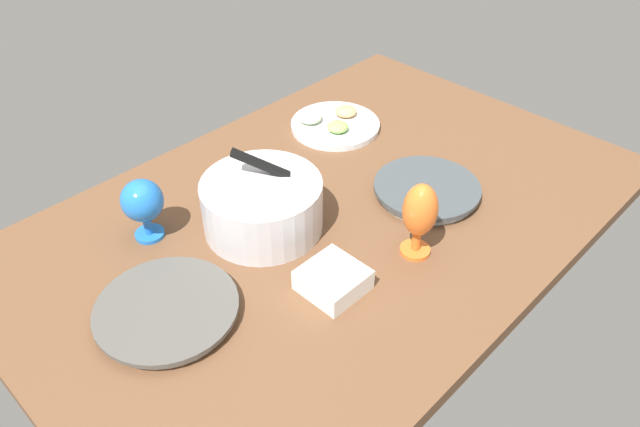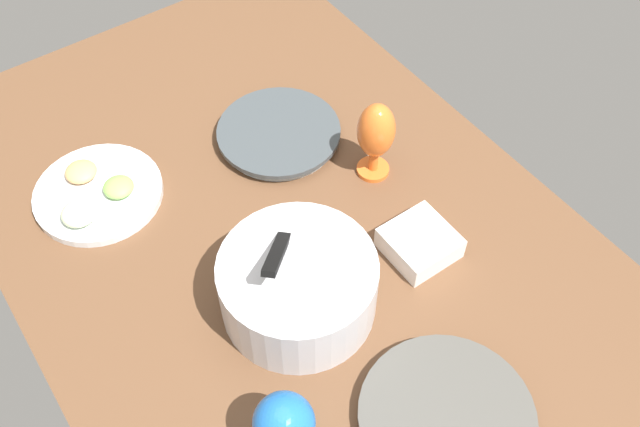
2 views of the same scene
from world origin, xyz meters
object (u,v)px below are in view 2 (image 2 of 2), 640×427
Objects in this scene: square_bowl_white at (420,242)px; hurricane_glass_blue at (284,425)px; dinner_plate_right at (279,134)px; mixing_bowl at (298,284)px; dinner_plate_left at (447,418)px; hurricane_glass_orange at (376,133)px; fruit_platter at (97,193)px.

hurricane_glass_blue is at bearing 112.46° from square_bowl_white.
square_bowl_white is at bearing -172.06° from dinner_plate_right.
mixing_bowl is 27.44cm from hurricane_glass_blue.
dinner_plate_left is 1.56× the size of hurricane_glass_orange.
mixing_bowl is 1.51× the size of hurricane_glass_orange.
fruit_platter is at bearing 2.45° from hurricane_glass_blue.
hurricane_glass_blue is (-59.42, 37.54, 8.44)cm from dinner_plate_right.
hurricane_glass_blue is at bearing 129.12° from hurricane_glass_orange.
dinner_plate_left is 1.90× the size of hurricane_glass_blue.
dinner_plate_left is 34.30cm from mixing_bowl.
fruit_platter is at bearing 62.13° from hurricane_glass_orange.
mixing_bowl is (33.03, 7.43, 5.52)cm from dinner_plate_left.
dinner_plate_right is at bearing 7.94° from square_bowl_white.
dinner_plate_left is at bearing 154.56° from hurricane_glass_orange.
hurricane_glass_orange is (51.44, -24.47, 10.03)cm from dinner_plate_left.
hurricane_glass_blue reaches higher than fruit_platter.
hurricane_glass_orange is (39.75, -48.88, 1.52)cm from hurricane_glass_blue.
mixing_bowl reaches higher than hurricane_glass_orange.
fruit_platter is 59.40cm from hurricane_glass_orange.
hurricane_glass_orange is at bearing -150.03° from dinner_plate_right.
mixing_bowl is at bearing -156.56° from fruit_platter.
dinner_plate_left is at bearing -160.91° from fruit_platter.
fruit_platter is 2.12× the size of square_bowl_white.
dinner_plate_left is 35.15cm from square_bowl_white.
square_bowl_white is (-21.84, 5.55, -8.74)cm from hurricane_glass_orange.
dinner_plate_left is 57.84cm from hurricane_glass_orange.
hurricane_glass_blue is 47.44cm from square_bowl_white.
dinner_plate_right is 41.93cm from square_bowl_white.
hurricane_glass_orange is (18.41, -31.90, 4.51)cm from mixing_bowl.
dinner_plate_left is at bearing 169.54° from dinner_plate_right.
dinner_plate_left is 72.31cm from dinner_plate_right.
dinner_plate_left is 1.03× the size of mixing_bowl.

